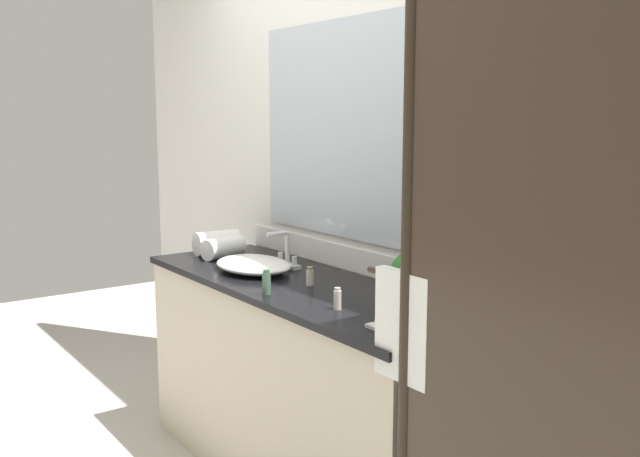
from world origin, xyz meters
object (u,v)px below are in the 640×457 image
at_px(soap_dish, 383,325).
at_px(rolled_towel_near_edge, 217,242).
at_px(faucet, 286,255).
at_px(rolled_towel_middle, 223,248).
at_px(amenity_bottle_shampoo, 310,277).
at_px(potted_plant, 418,275).
at_px(amenity_bottle_lotion, 337,299).
at_px(sink_basin, 253,265).
at_px(amenity_bottle_body_wash, 266,283).

relative_size(soap_dish, rolled_towel_near_edge, 0.44).
height_order(faucet, rolled_towel_middle, faucet).
relative_size(faucet, amenity_bottle_shampoo, 2.19).
distance_m(faucet, potted_plant, 0.90).
distance_m(amenity_bottle_lotion, rolled_towel_near_edge, 1.20).
distance_m(sink_basin, potted_plant, 0.91).
relative_size(amenity_bottle_body_wash, rolled_towel_near_edge, 0.44).
distance_m(soap_dish, amenity_bottle_body_wash, 0.62).
xyz_separation_m(potted_plant, soap_dish, (0.11, -0.26, -0.11)).
height_order(amenity_bottle_shampoo, rolled_towel_middle, rolled_towel_middle).
bearing_deg(potted_plant, amenity_bottle_lotion, -125.88).
xyz_separation_m(amenity_bottle_body_wash, rolled_towel_near_edge, (-0.85, 0.23, 0.01)).
bearing_deg(amenity_bottle_shampoo, amenity_bottle_lotion, -19.98).
relative_size(potted_plant, amenity_bottle_body_wash, 2.24).
bearing_deg(sink_basin, amenity_bottle_body_wash, -23.45).
bearing_deg(potted_plant, soap_dish, -67.49).
relative_size(amenity_bottle_shampoo, amenity_bottle_body_wash, 0.79).
height_order(potted_plant, rolled_towel_near_edge, potted_plant).
bearing_deg(amenity_bottle_body_wash, rolled_towel_middle, 164.48).
bearing_deg(faucet, amenity_bottle_lotion, -18.96).
relative_size(amenity_bottle_shampoo, rolled_towel_near_edge, 0.35).
bearing_deg(rolled_towel_middle, rolled_towel_near_edge, 168.46).
bearing_deg(amenity_bottle_shampoo, potted_plant, 11.02).
distance_m(soap_dish, amenity_bottle_lotion, 0.28).
relative_size(amenity_bottle_lotion, amenity_bottle_body_wash, 0.82).
xyz_separation_m(potted_plant, amenity_bottle_shampoo, (-0.53, -0.10, -0.09)).
bearing_deg(amenity_bottle_body_wash, faucet, 138.43).
bearing_deg(potted_plant, rolled_towel_near_edge, -175.80).
height_order(amenity_bottle_shampoo, rolled_towel_near_edge, rolled_towel_near_edge).
bearing_deg(rolled_towel_middle, sink_basin, -6.20).
height_order(faucet, amenity_bottle_body_wash, faucet).
bearing_deg(rolled_towel_near_edge, amenity_bottle_shampoo, -0.26).
height_order(sink_basin, potted_plant, potted_plant).
bearing_deg(sink_basin, soap_dish, -5.57).
bearing_deg(amenity_bottle_lotion, rolled_towel_near_edge, 173.50).
distance_m(potted_plant, rolled_towel_middle, 1.26).
relative_size(potted_plant, amenity_bottle_lotion, 2.74).
height_order(faucet, potted_plant, potted_plant).
height_order(amenity_bottle_shampoo, amenity_bottle_body_wash, amenity_bottle_body_wash).
distance_m(soap_dish, amenity_bottle_shampoo, 0.66).
bearing_deg(amenity_bottle_body_wash, soap_dish, 6.39).
xyz_separation_m(amenity_bottle_shampoo, rolled_towel_middle, (-0.72, -0.02, 0.02)).
height_order(potted_plant, amenity_bottle_shampoo, potted_plant).
height_order(soap_dish, rolled_towel_near_edge, rolled_towel_near_edge).
xyz_separation_m(faucet, soap_dish, (1.00, -0.27, -0.04)).
xyz_separation_m(faucet, rolled_towel_middle, (-0.35, -0.14, -0.00)).
distance_m(faucet, rolled_towel_middle, 0.38).
height_order(faucet, amenity_bottle_shampoo, faucet).
bearing_deg(amenity_bottle_lotion, soap_dish, -4.81).
height_order(sink_basin, rolled_towel_middle, rolled_towel_middle).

